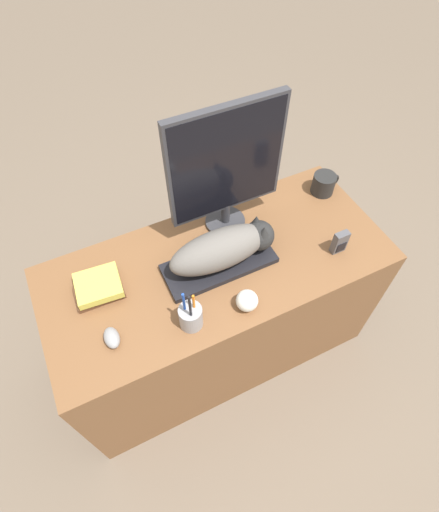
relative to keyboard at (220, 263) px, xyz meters
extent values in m
plane|color=#6B5B4C|center=(0.00, -0.29, -0.72)|extent=(12.00, 12.00, 0.00)
cube|color=brown|center=(0.00, 0.01, -0.37)|extent=(1.37, 0.60, 0.71)
cube|color=black|center=(0.00, 0.00, 0.00)|extent=(0.43, 0.18, 0.02)
ellipsoid|color=#66605B|center=(0.00, 0.00, 0.09)|extent=(0.39, 0.15, 0.15)
sphere|color=#262626|center=(0.17, 0.00, 0.08)|extent=(0.12, 0.12, 0.12)
cone|color=#262626|center=(0.17, -0.03, 0.14)|extent=(0.04, 0.04, 0.05)
cone|color=#262626|center=(0.17, 0.03, 0.14)|extent=(0.04, 0.04, 0.05)
cylinder|color=#333338|center=(0.12, 0.19, 0.00)|extent=(0.17, 0.17, 0.02)
cylinder|color=#333338|center=(0.12, 0.19, 0.05)|extent=(0.04, 0.04, 0.10)
cube|color=#333338|center=(0.12, 0.19, 0.31)|extent=(0.45, 0.03, 0.45)
cube|color=black|center=(0.12, 0.18, 0.31)|extent=(0.43, 0.02, 0.43)
ellipsoid|color=gray|center=(-0.47, -0.12, 0.01)|extent=(0.05, 0.08, 0.04)
cylinder|color=black|center=(0.59, 0.17, 0.03)|extent=(0.10, 0.10, 0.09)
torus|color=black|center=(0.64, 0.17, 0.03)|extent=(0.06, 0.01, 0.06)
cylinder|color=#939399|center=(-0.20, -0.18, 0.04)|extent=(0.08, 0.08, 0.09)
cylinder|color=orange|center=(-0.18, -0.18, 0.09)|extent=(0.01, 0.01, 0.13)
cylinder|color=#1E47B2|center=(-0.21, -0.17, 0.10)|extent=(0.01, 0.01, 0.15)
cylinder|color=black|center=(-0.20, -0.20, 0.11)|extent=(0.01, 0.01, 0.17)
sphere|color=silver|center=(0.01, -0.21, 0.03)|extent=(0.08, 0.08, 0.08)
cube|color=#4C4C51|center=(0.45, -0.14, 0.04)|extent=(0.06, 0.03, 0.10)
cube|color=black|center=(0.45, -0.15, 0.02)|extent=(0.04, 0.00, 0.05)
cube|color=brown|center=(-0.45, 0.08, 0.00)|extent=(0.18, 0.12, 0.02)
cube|color=#CCC14C|center=(-0.45, 0.09, 0.03)|extent=(0.17, 0.16, 0.03)
camera|label=1|loc=(-0.39, -0.81, 1.25)|focal=28.00mm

